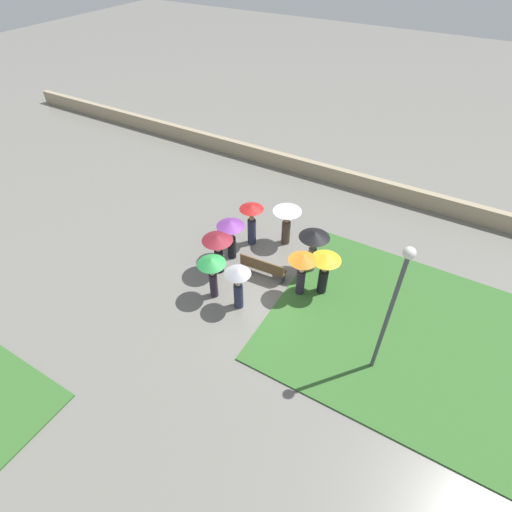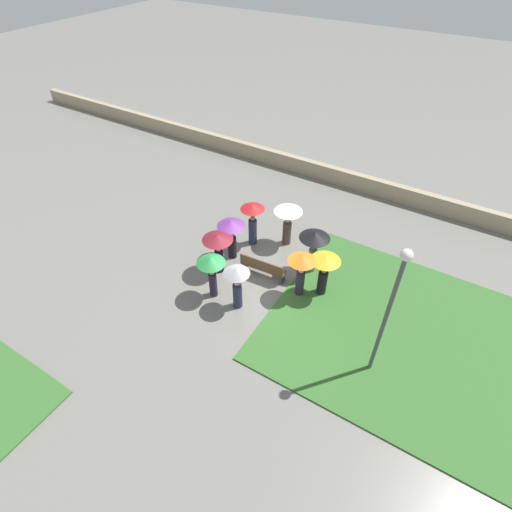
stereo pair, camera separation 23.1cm
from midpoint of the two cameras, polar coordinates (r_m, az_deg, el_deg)
ground_plane at (r=15.18m, az=-1.35°, el=-4.60°), size 90.00×90.00×0.00m
lawn_patch_near at (r=14.62m, az=19.30°, el=-9.96°), size 8.39×7.57×0.06m
parapet_wall at (r=21.36m, az=11.21°, el=11.18°), size 45.00×0.35×0.83m
park_bench at (r=15.31m, az=0.53°, el=-1.62°), size 1.83×0.54×0.90m
lamp_post at (r=11.16m, az=18.51°, el=-5.92°), size 0.32×0.32×4.89m
crowd_person_black at (r=15.02m, az=7.84°, el=2.20°), size 1.16×1.16×1.94m
crowd_person_purple at (r=15.65m, az=-4.03°, el=3.63°), size 1.11×1.11×1.82m
crowd_person_white at (r=16.41m, az=4.02°, el=5.55°), size 1.18×1.18×1.83m
crowd_person_red at (r=16.36m, az=-1.03°, el=5.53°), size 1.00×1.00×1.95m
crowd_person_green at (r=14.05m, az=-6.78°, el=-1.73°), size 1.03×1.03×1.82m
crowd_person_orange at (r=14.06m, az=6.15°, el=-1.29°), size 1.02×1.02×1.93m
crowd_person_yellow at (r=14.29m, az=9.36°, el=-1.44°), size 1.08×1.08×1.85m
crowd_person_grey at (r=13.69m, az=-3.08°, el=-3.69°), size 0.93×0.93×1.82m
crowd_person_maroon at (r=15.05m, az=-5.91°, el=1.53°), size 1.18×1.18×1.76m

